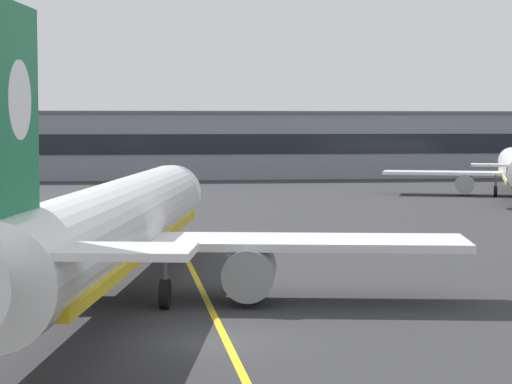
# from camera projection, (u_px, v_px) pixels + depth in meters

# --- Properties ---
(ground_plane) EXTENTS (400.00, 400.00, 0.00)m
(ground_plane) POSITION_uv_depth(u_px,v_px,m) (218.00, 342.00, 37.74)
(ground_plane) COLOR #2D2D30
(taxiway_centreline) EXTENTS (2.22, 179.99, 0.01)m
(taxiway_centreline) POSITION_uv_depth(u_px,v_px,m) (180.00, 245.00, 67.45)
(taxiway_centreline) COLOR yellow
(taxiway_centreline) RESTS_ON ground
(airliner_foreground) EXTENTS (32.35, 41.34, 11.65)m
(airliner_foreground) POSITION_uv_depth(u_px,v_px,m) (113.00, 227.00, 46.07)
(airliner_foreground) COLOR white
(airliner_foreground) RESTS_ON ground
(safety_cone_by_nose_gear) EXTENTS (0.44, 0.44, 0.55)m
(safety_cone_by_nose_gear) POSITION_uv_depth(u_px,v_px,m) (132.00, 251.00, 62.05)
(safety_cone_by_nose_gear) COLOR orange
(safety_cone_by_nose_gear) RESTS_ON ground
(terminal_building) EXTENTS (123.46, 12.40, 9.65)m
(terminal_building) POSITION_uv_depth(u_px,v_px,m) (221.00, 145.00, 148.25)
(terminal_building) COLOR gray
(terminal_building) RESTS_ON ground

